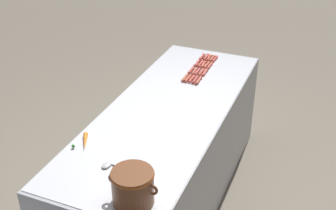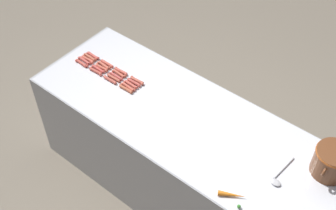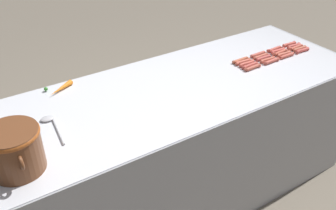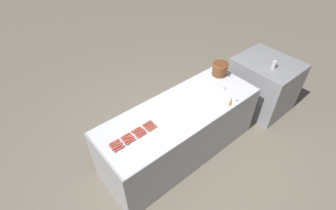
{
  "view_description": "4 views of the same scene",
  "coord_description": "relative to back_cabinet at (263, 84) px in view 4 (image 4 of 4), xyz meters",
  "views": [
    {
      "loc": [
        -1.06,
        2.56,
        2.5
      ],
      "look_at": [
        -0.01,
        0.01,
        0.9
      ],
      "focal_mm": 46.83,
      "sensor_mm": 36.0,
      "label": 1
    },
    {
      "loc": [
        1.67,
        1.2,
        3.15
      ],
      "look_at": [
        0.04,
        -0.11,
        0.95
      ],
      "focal_mm": 46.96,
      "sensor_mm": 36.0,
      "label": 2
    },
    {
      "loc": [
        -1.56,
        1.09,
        1.96
      ],
      "look_at": [
        -0.15,
        0.19,
        0.87
      ],
      "focal_mm": 40.1,
      "sensor_mm": 36.0,
      "label": 3
    },
    {
      "loc": [
        1.76,
        -1.69,
        3.1
      ],
      "look_at": [
        -0.11,
        -0.12,
        0.92
      ],
      "focal_mm": 27.05,
      "sensor_mm": 36.0,
      "label": 4
    }
  ],
  "objects": [
    {
      "name": "ground_plane",
      "position": [
        -0.12,
        -1.82,
        -0.45
      ],
      "size": [
        20.0,
        20.0,
        0.0
      ],
      "primitive_type": "plane",
      "color": "#756B5B"
    },
    {
      "name": "hot_dog_19",
      "position": [
        -0.07,
        -2.33,
        0.42
      ],
      "size": [
        0.03,
        0.13,
        0.02
      ],
      "color": "#AE5339",
      "rests_on": "griddle_counter"
    },
    {
      "name": "hot_dog_8",
      "position": [
        -0.13,
        -2.79,
        0.42
      ],
      "size": [
        0.03,
        0.13,
        0.02
      ],
      "color": "#B54D3B",
      "rests_on": "griddle_counter"
    },
    {
      "name": "hot_dog_15",
      "position": [
        -0.1,
        -2.32,
        0.42
      ],
      "size": [
        0.03,
        0.13,
        0.02
      ],
      "color": "#B7503F",
      "rests_on": "griddle_counter"
    },
    {
      "name": "carrot",
      "position": [
        0.2,
        -1.21,
        0.42
      ],
      "size": [
        0.11,
        0.17,
        0.03
      ],
      "color": "orange",
      "rests_on": "griddle_counter"
    },
    {
      "name": "hot_dog_14",
      "position": [
        -0.1,
        -2.48,
        0.42
      ],
      "size": [
        0.03,
        0.13,
        0.02
      ],
      "color": "#AC4F3D",
      "rests_on": "griddle_counter"
    },
    {
      "name": "hot_dog_1",
      "position": [
        -0.19,
        -2.63,
        0.42
      ],
      "size": [
        0.02,
        0.13,
        0.02
      ],
      "color": "#B94C3E",
      "rests_on": "griddle_counter"
    },
    {
      "name": "bean_pot",
      "position": [
        -0.33,
        -0.84,
        0.52
      ],
      "size": [
        0.29,
        0.24,
        0.2
      ],
      "color": "brown",
      "rests_on": "griddle_counter"
    },
    {
      "name": "hot_dog_11",
      "position": [
        -0.13,
        -2.33,
        0.42
      ],
      "size": [
        0.03,
        0.13,
        0.02
      ],
      "color": "#B94C3F",
      "rests_on": "griddle_counter"
    },
    {
      "name": "griddle_counter",
      "position": [
        -0.12,
        -1.82,
        -0.02
      ],
      "size": [
        0.85,
        2.33,
        0.86
      ],
      "color": "#9EA0A5",
      "rests_on": "ground_plane"
    },
    {
      "name": "hot_dog_3",
      "position": [
        -0.19,
        -2.32,
        0.42
      ],
      "size": [
        0.03,
        0.13,
        0.02
      ],
      "color": "#B55240",
      "rests_on": "griddle_counter"
    },
    {
      "name": "hot_dog_13",
      "position": [
        -0.1,
        -2.64,
        0.42
      ],
      "size": [
        0.03,
        0.13,
        0.02
      ],
      "color": "#B9453E",
      "rests_on": "griddle_counter"
    },
    {
      "name": "hot_dog_6",
      "position": [
        -0.16,
        -2.48,
        0.42
      ],
      "size": [
        0.03,
        0.13,
        0.02
      ],
      "color": "#B24D3B",
      "rests_on": "griddle_counter"
    },
    {
      "name": "hot_dog_5",
      "position": [
        -0.16,
        -2.64,
        0.42
      ],
      "size": [
        0.03,
        0.13,
        0.02
      ],
      "color": "#B65340",
      "rests_on": "griddle_counter"
    },
    {
      "name": "hot_dog_9",
      "position": [
        -0.13,
        -2.63,
        0.42
      ],
      "size": [
        0.03,
        0.13,
        0.02
      ],
      "color": "#B64F3C",
      "rests_on": "griddle_counter"
    },
    {
      "name": "hot_dog_4",
      "position": [
        -0.16,
        -2.8,
        0.42
      ],
      "size": [
        0.03,
        0.13,
        0.02
      ],
      "color": "#AB523C",
      "rests_on": "griddle_counter"
    },
    {
      "name": "hot_dog_0",
      "position": [
        -0.19,
        -2.79,
        0.42
      ],
      "size": [
        0.03,
        0.13,
        0.02
      ],
      "color": "#B8453D",
      "rests_on": "griddle_counter"
    },
    {
      "name": "hot_dog_18",
      "position": [
        -0.07,
        -2.49,
        0.42
      ],
      "size": [
        0.03,
        0.13,
        0.02
      ],
      "color": "#B24B3E",
      "rests_on": "griddle_counter"
    },
    {
      "name": "hot_dog_2",
      "position": [
        -0.19,
        -2.49,
        0.42
      ],
      "size": [
        0.03,
        0.13,
        0.02
      ],
      "color": "#B94E41",
      "rests_on": "griddle_counter"
    },
    {
      "name": "back_cabinet",
      "position": [
        0.0,
        0.0,
        0.0
      ],
      "size": [
        0.98,
        0.84,
        0.91
      ],
      "primitive_type": "cube",
      "color": "gray",
      "rests_on": "ground_plane"
    },
    {
      "name": "hot_dog_7",
      "position": [
        -0.16,
        -2.32,
        0.42
      ],
      "size": [
        0.03,
        0.13,
        0.02
      ],
      "color": "#AD453C",
      "rests_on": "griddle_counter"
    },
    {
      "name": "soda_can",
      "position": [
        0.13,
        -0.12,
        0.52
      ],
      "size": [
        0.07,
        0.07,
        0.12
      ],
      "color": "#BCBCC1",
      "rests_on": "back_cabinet"
    },
    {
      "name": "hot_dog_12",
      "position": [
        -0.1,
        -2.8,
        0.42
      ],
      "size": [
        0.03,
        0.13,
        0.02
      ],
      "color": "#B44941",
      "rests_on": "griddle_counter"
    },
    {
      "name": "hot_dog_16",
      "position": [
        -0.07,
        -2.79,
        0.42
      ],
      "size": [
        0.03,
        0.13,
        0.02
      ],
      "color": "#B6463B",
      "rests_on": "griddle_counter"
    },
    {
      "name": "serving_spoon",
      "position": [
        -0.09,
        -1.06,
        0.42
      ],
      "size": [
        0.27,
        0.07,
        0.02
      ],
      "color": "#B7B7BC",
      "rests_on": "griddle_counter"
    },
    {
      "name": "hot_dog_10",
      "position": [
        -0.13,
        -2.48,
        0.42
      ],
      "size": [
        0.03,
        0.13,
        0.02
      ],
      "color": "#AF4540",
      "rests_on": "griddle_counter"
    },
    {
      "name": "hot_dog_17",
      "position": [
        -0.07,
        -2.64,
        0.42
      ],
      "size": [
        0.03,
        0.13,
        0.02
      ],
      "color": "#B1473A",
      "rests_on": "griddle_counter"
    }
  ]
}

